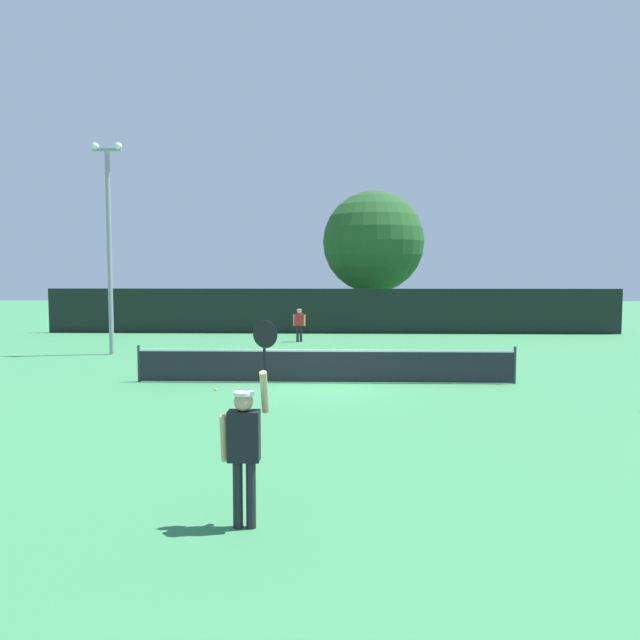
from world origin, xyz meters
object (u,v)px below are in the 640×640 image
Objects in this scene: player_serving at (245,438)px; player_receiving at (299,322)px; light_pole at (109,235)px; large_tree at (373,242)px; parked_car_near at (288,312)px; tennis_ball at (216,389)px.

player_serving is 20.88m from player_receiving.
player_receiving is at bearing 33.80° from light_pole.
large_tree reaches higher than parked_car_near.
light_pole is 17.86m from large_tree.
large_tree reaches higher than tennis_ball.
light_pole is (-5.65, 7.40, 4.64)m from tennis_ball.
tennis_ball is at bearing -104.34° from large_tree.
light_pole is 1.87× the size of parked_car_near.
player_receiving reaches higher than tennis_ball.
tennis_ball is 0.02× the size of parked_car_near.
player_receiving is 11.18m from parked_car_near.
tennis_ball is 22.66m from large_tree.
player_receiving is 0.19× the size of light_pole.
parked_car_near is at bearing -82.42° from player_receiving.
tennis_ball is at bearing 104.00° from player_serving.
parked_car_near is at bearing 70.42° from light_pole.
player_serving reaches higher than parked_car_near.
player_serving is 37.07× the size of tennis_ball.
parked_car_near is at bearing 90.04° from tennis_ball.
light_pole is at bearing 115.89° from player_serving.
parked_car_near is (-5.48, 1.87, -4.42)m from large_tree.
parked_car_near is (5.63, 15.84, -3.90)m from light_pole.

